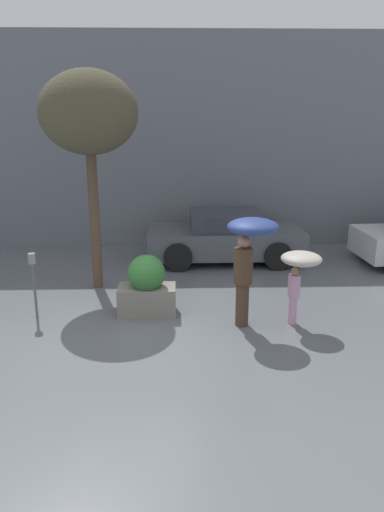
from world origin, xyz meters
TOP-DOWN VIEW (x-y plane):
  - ground_plane at (0.00, 0.00)m, footprint 40.00×40.00m
  - building_facade at (0.00, 6.50)m, footprint 18.00×0.30m
  - planter_box at (0.25, 1.14)m, footprint 1.13×0.74m
  - person_adult at (2.16, 0.48)m, footprint 0.92×0.92m
  - person_child at (3.11, 0.54)m, footprint 0.75×0.75m
  - parked_car_near at (2.13, 4.71)m, footprint 4.09×1.97m
  - street_tree at (-0.96, 2.73)m, footprint 2.07×2.07m
  - parking_meter at (-1.90, 0.99)m, footprint 0.14×0.14m

SIDE VIEW (x-z plane):
  - ground_plane at x=0.00m, z-range 0.00..0.00m
  - planter_box at x=0.25m, z-range -0.04..1.17m
  - parked_car_near at x=2.13m, z-range -0.04..1.31m
  - parking_meter at x=-1.90m, z-range 0.28..1.59m
  - person_child at x=3.11m, z-range 0.44..1.85m
  - person_adult at x=2.16m, z-range 0.53..2.60m
  - building_facade at x=0.00m, z-range 0.00..6.00m
  - street_tree at x=-0.96m, z-range 1.44..6.18m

